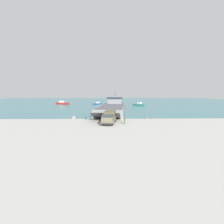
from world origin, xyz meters
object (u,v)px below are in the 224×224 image
object	(u,v)px
landing_craft	(113,106)
moored_boat_c	(97,104)
moored_boat_a	(139,104)
soldier_on_ramp	(125,120)
moored_boat_b	(62,103)
mooring_bollard	(86,118)
military_truck	(109,117)

from	to	relation	value
landing_craft	moored_boat_c	world-z (taller)	landing_craft
landing_craft	moored_boat_a	bearing A→B (deg)	67.52
landing_craft	soldier_on_ramp	world-z (taller)	landing_craft
moored_boat_a	moored_boat_b	xyz separation A→B (m)	(-44.25, 12.43, 0.06)
landing_craft	mooring_bollard	world-z (taller)	landing_craft
soldier_on_ramp	mooring_bollard	world-z (taller)	soldier_on_ramp
military_truck	moored_boat_b	size ratio (longest dim) A/B	0.88
moored_boat_b	mooring_bollard	xyz separation A→B (m)	(21.70, -60.23, -0.34)
military_truck	soldier_on_ramp	xyz separation A→B (m)	(3.45, -1.15, -0.49)
military_truck	mooring_bollard	world-z (taller)	military_truck
soldier_on_ramp	moored_boat_a	world-z (taller)	moored_boat_a
moored_boat_c	mooring_bollard	xyz separation A→B (m)	(0.46, -59.75, -0.08)
moored_boat_c	mooring_bollard	size ratio (longest dim) A/B	10.63
moored_boat_b	mooring_bollard	distance (m)	64.02
moored_boat_c	mooring_bollard	world-z (taller)	moored_boat_c
military_truck	soldier_on_ramp	world-z (taller)	military_truck
soldier_on_ramp	moored_boat_c	size ratio (longest dim) A/B	0.23
landing_craft	moored_boat_c	xyz separation A→B (m)	(-8.47, 38.32, -1.46)
military_truck	moored_boat_a	distance (m)	56.17
landing_craft	moored_boat_c	size ratio (longest dim) A/B	5.89
military_truck	moored_boat_c	bearing A→B (deg)	-165.67
landing_craft	moored_boat_a	xyz separation A→B (m)	(14.54, 26.37, -1.25)
soldier_on_ramp	landing_craft	bearing A→B (deg)	-74.63
military_truck	moored_boat_c	distance (m)	66.03
landing_craft	moored_boat_b	distance (m)	48.88
moored_boat_a	mooring_bollard	bearing A→B (deg)	-160.23
landing_craft	moored_boat_b	world-z (taller)	landing_craft
moored_boat_b	moored_boat_c	distance (m)	21.25
soldier_on_ramp	mooring_bollard	bearing A→B (deg)	-24.18
military_truck	soldier_on_ramp	size ratio (longest dim) A/B	4.70
mooring_bollard	landing_craft	bearing A→B (deg)	69.50
soldier_on_ramp	mooring_bollard	distance (m)	12.00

